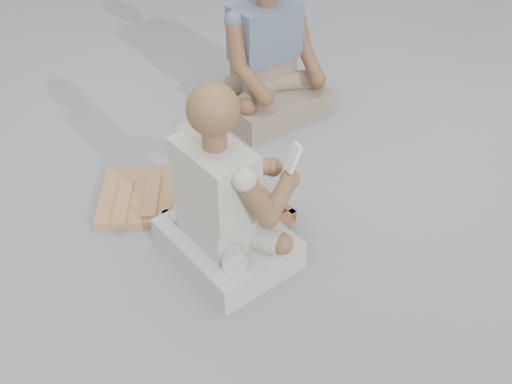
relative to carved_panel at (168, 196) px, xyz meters
name	(u,v)px	position (x,y,z in m)	size (l,w,h in m)	color
ground	(290,270)	(0.34, -0.63, -0.02)	(60.00, 60.00, 0.00)	#949499
carved_panel	(168,196)	(0.00, 0.00, 0.00)	(0.62, 0.42, 0.04)	olive
tool_tray	(229,218)	(0.20, -0.30, 0.04)	(0.54, 0.48, 0.06)	brown
chisel_0	(234,237)	(0.17, -0.44, 0.06)	(0.16, 0.17, 0.02)	silver
chisel_1	(223,214)	(0.18, -0.28, 0.06)	(0.21, 0.11, 0.02)	silver
chisel_2	(238,237)	(0.19, -0.44, 0.05)	(0.07, 0.22, 0.02)	silver
chisel_3	(223,213)	(0.18, -0.26, 0.05)	(0.21, 0.11, 0.02)	silver
chisel_4	(223,219)	(0.17, -0.30, 0.05)	(0.16, 0.18, 0.02)	silver
chisel_5	(265,210)	(0.36, -0.32, 0.05)	(0.18, 0.16, 0.02)	silver
chisel_6	(232,220)	(0.20, -0.33, 0.05)	(0.16, 0.18, 0.02)	silver
chisel_7	(237,206)	(0.25, -0.25, 0.06)	(0.22, 0.06, 0.02)	silver
chisel_8	(246,199)	(0.31, -0.22, 0.06)	(0.15, 0.19, 0.02)	silver
wood_chip_0	(169,258)	(-0.10, -0.38, -0.02)	(0.02, 0.01, 0.00)	tan
wood_chip_1	(194,274)	(-0.03, -0.51, -0.02)	(0.02, 0.01, 0.00)	tan
wood_chip_2	(170,237)	(-0.06, -0.26, -0.02)	(0.02, 0.01, 0.00)	tan
wood_chip_3	(318,246)	(0.51, -0.54, -0.02)	(0.02, 0.01, 0.00)	tan
wood_chip_4	(185,238)	(0.00, -0.29, -0.02)	(0.02, 0.01, 0.00)	tan
wood_chip_5	(260,193)	(0.42, -0.12, -0.02)	(0.02, 0.01, 0.00)	tan
wood_chip_6	(250,237)	(0.26, -0.39, -0.02)	(0.02, 0.01, 0.00)	tan
wood_chip_7	(254,199)	(0.38, -0.15, -0.02)	(0.02, 0.01, 0.00)	tan
wood_chip_8	(268,182)	(0.49, -0.06, -0.02)	(0.02, 0.01, 0.00)	tan
wood_chip_9	(252,241)	(0.26, -0.41, -0.02)	(0.02, 0.01, 0.00)	tan
wood_chip_10	(254,227)	(0.30, -0.33, -0.02)	(0.02, 0.01, 0.00)	tan
wood_chip_11	(261,180)	(0.46, -0.03, -0.02)	(0.02, 0.01, 0.00)	tan
craftsman	(225,205)	(0.13, -0.45, 0.26)	(0.61, 0.62, 0.81)	beige
companion	(268,65)	(0.75, 0.56, 0.28)	(0.67, 0.58, 0.90)	gray
mobile_phone	(293,158)	(0.44, -0.42, 0.38)	(0.06, 0.05, 0.12)	white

